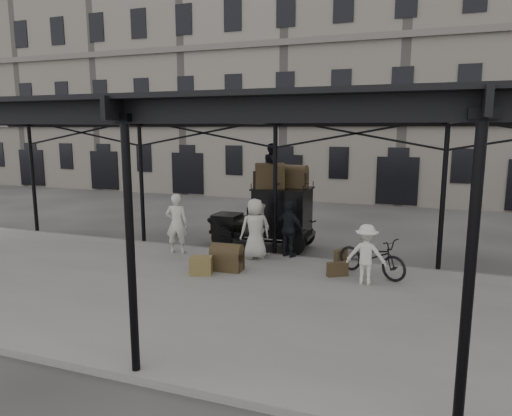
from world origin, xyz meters
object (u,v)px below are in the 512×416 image
(taxi, at_px, (274,215))
(porter_left, at_px, (177,224))
(porter_official, at_px, (289,229))
(steamer_trunk_roof_near, at_px, (270,178))
(bicycle, at_px, (372,256))
(steamer_trunk_platform, at_px, (227,259))

(taxi, xyz_separation_m, porter_left, (-2.63, -2.19, -0.06))
(porter_official, distance_m, steamer_trunk_roof_near, 2.13)
(porter_left, bearing_deg, taxi, -156.09)
(porter_left, xyz_separation_m, porter_official, (3.57, 0.83, -0.09))
(taxi, relative_size, porter_left, 1.85)
(porter_left, relative_size, porter_official, 1.10)
(taxi, relative_size, bicycle, 1.74)
(porter_left, distance_m, steamer_trunk_roof_near, 3.50)
(steamer_trunk_platform, bearing_deg, steamer_trunk_roof_near, 82.55)
(taxi, distance_m, porter_official, 1.66)
(porter_official, height_order, steamer_trunk_roof_near, steamer_trunk_roof_near)
(bicycle, xyz_separation_m, steamer_trunk_platform, (-3.98, -0.90, -0.22))
(steamer_trunk_roof_near, bearing_deg, steamer_trunk_platform, -118.04)
(porter_official, height_order, steamer_trunk_platform, porter_official)
(porter_left, relative_size, steamer_trunk_platform, 2.21)
(steamer_trunk_roof_near, relative_size, steamer_trunk_platform, 1.10)
(bicycle, bearing_deg, steamer_trunk_roof_near, 85.77)
(taxi, height_order, porter_left, taxi)
(steamer_trunk_roof_near, bearing_deg, porter_left, -165.48)
(bicycle, xyz_separation_m, steamer_trunk_roof_near, (-3.70, 2.18, 1.84))
(porter_left, bearing_deg, porter_official, 177.18)
(porter_official, relative_size, steamer_trunk_roof_near, 1.82)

